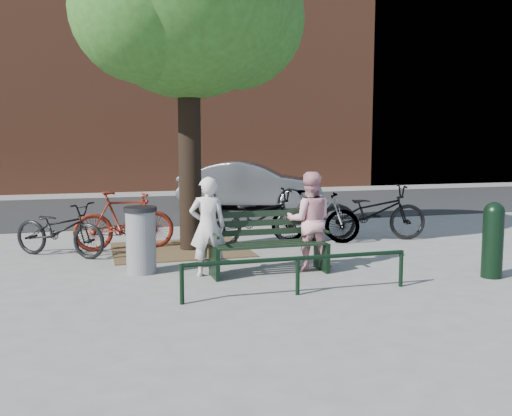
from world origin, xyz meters
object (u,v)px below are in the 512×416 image
object	(u,v)px
park_bench	(268,241)
parked_car	(251,186)
person_left	(208,227)
person_right	(309,221)
bicycle_c	(258,217)
litter_bin	(141,240)
bollard	(493,237)

from	to	relation	value
park_bench	parked_car	size ratio (longest dim) A/B	0.43
person_left	person_right	xyz separation A→B (m)	(1.59, 0.00, 0.02)
person_left	bicycle_c	xyz separation A→B (m)	(1.39, 2.10, -0.20)
park_bench	person_right	bearing A→B (deg)	5.90
litter_bin	parked_car	world-z (taller)	parked_car
bollard	litter_bin	distance (m)	5.16
person_left	parked_car	size ratio (longest dim) A/B	0.36
bollard	bicycle_c	distance (m)	4.22
park_bench	person_left	world-z (taller)	person_left
park_bench	bollard	size ratio (longest dim) A/B	1.58
person_left	bollard	distance (m)	4.14
bollard	parked_car	size ratio (longest dim) A/B	0.27
person_right	bicycle_c	world-z (taller)	person_right
bollard	person_right	bearing A→B (deg)	151.71
park_bench	bicycle_c	xyz separation A→B (m)	(0.49, 2.17, 0.06)
person_right	bollard	xyz separation A→B (m)	(2.35, -1.26, -0.16)
bollard	parked_car	distance (m)	8.89
bicycle_c	parked_car	size ratio (longest dim) A/B	0.50
person_right	litter_bin	world-z (taller)	person_right
bollard	bicycle_c	bearing A→B (deg)	127.14
bollard	bicycle_c	xyz separation A→B (m)	(-2.54, 3.36, -0.06)
person_left	litter_bin	xyz separation A→B (m)	(-0.93, 0.45, -0.22)
person_right	person_left	bearing A→B (deg)	14.44
park_bench	bicycle_c	world-z (taller)	bicycle_c
park_bench	litter_bin	size ratio (longest dim) A/B	1.74
park_bench	parked_car	world-z (taller)	parked_car
person_left	bicycle_c	distance (m)	2.52
park_bench	person_left	size ratio (longest dim) A/B	1.19
person_right	parked_car	distance (m)	7.64
person_right	parked_car	world-z (taller)	person_right
litter_bin	bicycle_c	world-z (taller)	bicycle_c
person_left	parked_car	xyz separation A→B (m)	(2.78, 7.55, -0.06)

